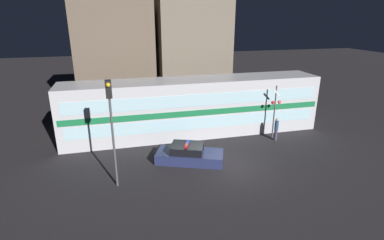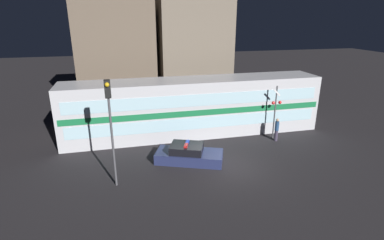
{
  "view_description": "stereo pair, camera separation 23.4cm",
  "coord_description": "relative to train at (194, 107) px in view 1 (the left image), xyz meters",
  "views": [
    {
      "loc": [
        -6.37,
        -15.44,
        8.85
      ],
      "look_at": [
        -1.48,
        3.72,
        1.96
      ],
      "focal_mm": 28.0,
      "sensor_mm": 36.0,
      "label": 1
    },
    {
      "loc": [
        -6.15,
        -15.5,
        8.85
      ],
      "look_at": [
        -1.48,
        3.72,
        1.96
      ],
      "focal_mm": 28.0,
      "sensor_mm": 36.0,
      "label": 2
    }
  ],
  "objects": [
    {
      "name": "traffic_light_corner",
      "position": [
        -6.05,
        -6.53,
        1.99
      ],
      "size": [
        0.3,
        0.46,
        5.9
      ],
      "color": "#4C4C51",
      "rests_on": "ground_plane"
    },
    {
      "name": "building_left",
      "position": [
        -5.57,
        8.36,
        3.18
      ],
      "size": [
        7.0,
        5.88,
        10.72
      ],
      "color": "brown",
      "rests_on": "ground_plane"
    },
    {
      "name": "police_car",
      "position": [
        -1.52,
        -4.65,
        -1.71
      ],
      "size": [
        4.58,
        3.22,
        1.27
      ],
      "rotation": [
        0.0,
        0.0,
        -0.38
      ],
      "color": "navy",
      "rests_on": "ground_plane"
    },
    {
      "name": "crossing_signal_near",
      "position": [
        5.6,
        -2.42,
        0.23
      ],
      "size": [
        0.78,
        0.3,
        4.07
      ],
      "color": "#4C4C51",
      "rests_on": "ground_plane"
    },
    {
      "name": "pedestrian",
      "position": [
        5.58,
        -2.9,
        -1.28
      ],
      "size": [
        0.29,
        0.29,
        1.75
      ],
      "color": "#3F384C",
      "rests_on": "ground_plane"
    },
    {
      "name": "ground_plane",
      "position": [
        0.74,
        -6.04,
        -2.18
      ],
      "size": [
        120.0,
        120.0,
        0.0
      ],
      "primitive_type": "plane",
      "color": "#262326"
    },
    {
      "name": "building_center",
      "position": [
        1.83,
        8.27,
        3.09
      ],
      "size": [
        6.78,
        6.05,
        10.54
      ],
      "color": "#726656",
      "rests_on": "ground_plane"
    },
    {
      "name": "train",
      "position": [
        0.0,
        0.0,
        0.0
      ],
      "size": [
        19.72,
        3.09,
        4.36
      ],
      "color": "silver",
      "rests_on": "ground_plane"
    }
  ]
}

